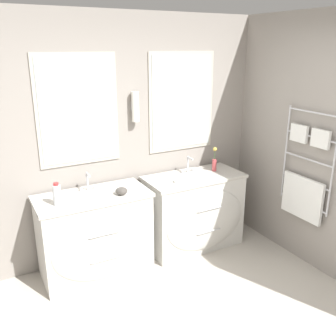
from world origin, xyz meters
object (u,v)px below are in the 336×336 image
at_px(vanity_right, 195,211).
at_px(toiletry_bottle, 57,195).
at_px(flower_vase, 214,162).
at_px(amenity_bowl, 121,191).
at_px(vanity_left, 96,235).

height_order(vanity_right, toiletry_bottle, toiletry_bottle).
relative_size(vanity_right, flower_vase, 3.94).
height_order(toiletry_bottle, amenity_bowl, toiletry_bottle).
relative_size(vanity_left, toiletry_bottle, 5.14).
xyz_separation_m(amenity_bowl, flower_vase, (1.22, 0.16, 0.07)).
bearing_deg(toiletry_bottle, amenity_bowl, -3.66).
bearing_deg(vanity_right, vanity_left, 180.00).
distance_m(toiletry_bottle, flower_vase, 1.84).
distance_m(amenity_bowl, flower_vase, 1.24).
bearing_deg(vanity_left, flower_vase, 2.74).
bearing_deg(flower_vase, vanity_right, -166.61).
bearing_deg(vanity_right, flower_vase, 13.39).
xyz_separation_m(vanity_left, toiletry_bottle, (-0.35, -0.05, 0.53)).
distance_m(vanity_left, toiletry_bottle, 0.64).
distance_m(toiletry_bottle, amenity_bowl, 0.61).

